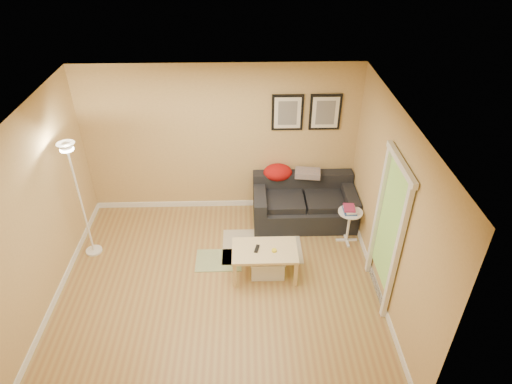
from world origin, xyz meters
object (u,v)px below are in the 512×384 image
side_table (348,226)px  floor_lamp (82,204)px  sofa (304,202)px  coffee_table (265,262)px  book_stack (350,209)px  storage_bin (267,265)px

side_table → floor_lamp: 4.07m
sofa → coffee_table: 1.48m
sofa → book_stack: bearing=-42.0°
book_stack → sofa: bearing=159.2°
coffee_table → sofa: bearing=45.6°
floor_lamp → book_stack: bearing=2.3°
sofa → side_table: (0.64, -0.57, -0.08)m
coffee_table → floor_lamp: bearing=152.9°
side_table → floor_lamp: floor_lamp is taller
sofa → coffee_table: (-0.72, -1.29, -0.14)m
book_stack → floor_lamp: bearing=-156.6°
storage_bin → floor_lamp: size_ratio=0.26×
sofa → side_table: bearing=-41.7°
book_stack → floor_lamp: floor_lamp is taller
side_table → book_stack: book_stack is taller
storage_bin → side_table: bearing=28.2°
side_table → floor_lamp: bearing=-177.9°
storage_bin → floor_lamp: 2.86m
coffee_table → side_table: size_ratio=1.60×
coffee_table → floor_lamp: size_ratio=0.48×
sofa → side_table: sofa is taller
storage_bin → side_table: (1.32, 0.71, 0.14)m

